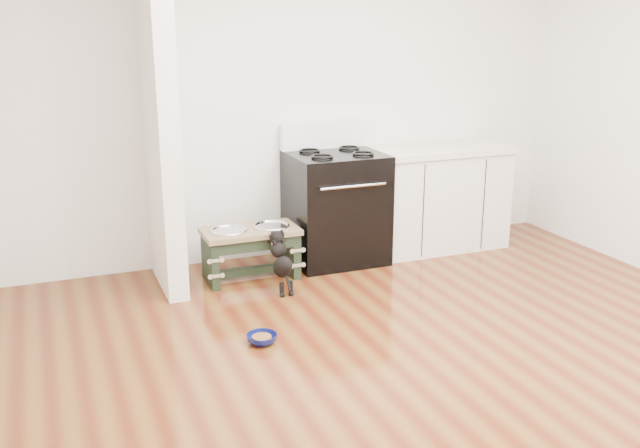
{
  "coord_description": "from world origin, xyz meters",
  "views": [
    {
      "loc": [
        -2.02,
        -3.16,
        2.0
      ],
      "look_at": [
        -0.1,
        1.63,
        0.5
      ],
      "focal_mm": 40.0,
      "sensor_mm": 36.0,
      "label": 1
    }
  ],
  "objects": [
    {
      "name": "partition_wall",
      "position": [
        -1.18,
        2.1,
        1.35
      ],
      "size": [
        0.15,
        0.8,
        2.7
      ],
      "primitive_type": "cube",
      "color": "silver",
      "rests_on": "ground"
    },
    {
      "name": "ground",
      "position": [
        0.0,
        0.0,
        0.0
      ],
      "size": [
        5.0,
        5.0,
        0.0
      ],
      "primitive_type": "plane",
      "color": "#4F1F0E",
      "rests_on": "ground"
    },
    {
      "name": "cabinet_run",
      "position": [
        1.23,
        2.18,
        0.45
      ],
      "size": [
        1.24,
        0.64,
        0.91
      ],
      "color": "silver",
      "rests_on": "ground"
    },
    {
      "name": "dog_feeder",
      "position": [
        -0.55,
        1.98,
        0.29
      ],
      "size": [
        0.75,
        0.4,
        0.43
      ],
      "color": "black",
      "rests_on": "ground"
    },
    {
      "name": "floor_bowl",
      "position": [
        -0.82,
        0.83,
        0.03
      ],
      "size": [
        0.26,
        0.26,
        0.06
      ],
      "rotation": [
        0.0,
        0.0,
        0.43
      ],
      "color": "#0B124F",
      "rests_on": "ground"
    },
    {
      "name": "room_shell",
      "position": [
        0.0,
        0.0,
        1.62
      ],
      "size": [
        5.0,
        5.0,
        5.0
      ],
      "color": "silver",
      "rests_on": "ground"
    },
    {
      "name": "puppy",
      "position": [
        -0.41,
        1.64,
        0.25
      ],
      "size": [
        0.13,
        0.38,
        0.45
      ],
      "color": "black",
      "rests_on": "ground"
    },
    {
      "name": "oven_range",
      "position": [
        0.25,
        2.16,
        0.48
      ],
      "size": [
        0.76,
        0.69,
        1.14
      ],
      "color": "black",
      "rests_on": "ground"
    }
  ]
}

